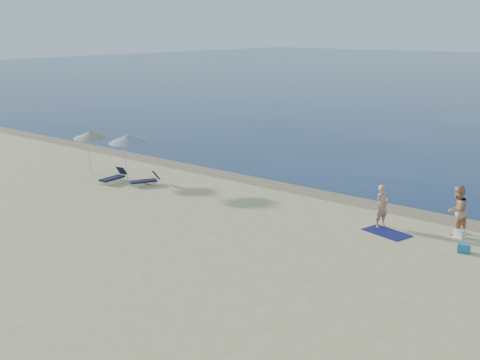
{
  "coord_description": "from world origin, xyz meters",
  "views": [
    {
      "loc": [
        13.27,
        -3.86,
        7.62
      ],
      "look_at": [
        -3.09,
        16.0,
        1.0
      ],
      "focal_mm": 45.0,
      "sensor_mm": 36.0,
      "label": 1
    }
  ],
  "objects_px": {
    "person_left": "(382,206)",
    "person_right": "(457,210)",
    "blue_cooler": "(464,248)",
    "umbrella_near": "(127,138)"
  },
  "relations": [
    {
      "from": "blue_cooler",
      "to": "umbrella_near",
      "type": "xyz_separation_m",
      "value": [
        -16.51,
        -0.93,
        2.06
      ]
    },
    {
      "from": "blue_cooler",
      "to": "person_right",
      "type": "bearing_deg",
      "value": 98.22
    },
    {
      "from": "person_right",
      "to": "blue_cooler",
      "type": "relative_size",
      "value": 4.36
    },
    {
      "from": "blue_cooler",
      "to": "person_left",
      "type": "bearing_deg",
      "value": 148.57
    },
    {
      "from": "person_left",
      "to": "blue_cooler",
      "type": "bearing_deg",
      "value": -81.19
    },
    {
      "from": "person_left",
      "to": "person_right",
      "type": "distance_m",
      "value": 2.73
    },
    {
      "from": "person_left",
      "to": "person_right",
      "type": "bearing_deg",
      "value": -49.38
    },
    {
      "from": "person_left",
      "to": "umbrella_near",
      "type": "height_order",
      "value": "umbrella_near"
    },
    {
      "from": "person_right",
      "to": "person_left",
      "type": "bearing_deg",
      "value": -52.3
    },
    {
      "from": "person_right",
      "to": "umbrella_near",
      "type": "xyz_separation_m",
      "value": [
        -15.6,
        -2.56,
        1.26
      ]
    }
  ]
}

